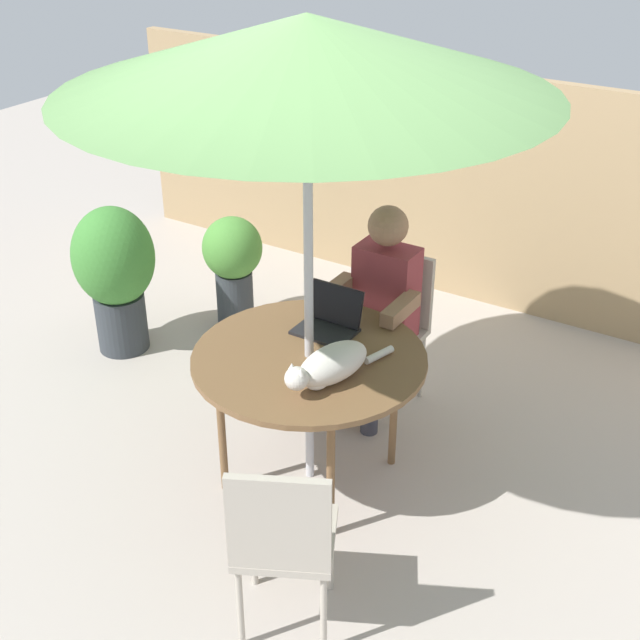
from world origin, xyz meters
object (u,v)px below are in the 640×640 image
Objects in this scene: patio_table at (309,365)px; laptop at (330,317)px; potted_plant_near_fence at (115,269)px; potted_plant_by_chair at (233,262)px; chair_empty at (283,536)px; person_seated at (380,302)px; chair_occupied at (392,317)px; cat at (329,366)px; patio_umbrella at (307,54)px.

patio_table is 3.83× the size of laptop.
potted_plant_near_fence is 0.78m from potted_plant_by_chair.
laptop is at bearing 113.01° from chair_empty.
potted_plant_by_chair is at bearing 164.01° from person_seated.
laptop reaches higher than chair_occupied.
chair_empty is 2.68m from potted_plant_by_chair.
potted_plant_near_fence is at bearing -124.34° from potted_plant_by_chair.
potted_plant_near_fence reaches higher than laptop.
laptop is 0.48× the size of cat.
person_seated reaches higher than potted_plant_near_fence.
patio_table is at bearing 116.58° from chair_empty.
person_seated reaches higher than chair_occupied.
cat is 2.05m from potted_plant_near_fence.
chair_occupied is 1.00× the size of chair_empty.
chair_empty is 1.71m from person_seated.
patio_table is 1.47× the size of potted_plant_by_chair.
potted_plant_by_chair is at bearing 139.91° from patio_umbrella.
cat reaches higher than patio_table.
patio_table is 1.04m from chair_empty.
laptop is 0.38× the size of potted_plant_by_chair.
person_seated reaches higher than potted_plant_by_chair.
cat is at bearing -78.96° from chair_occupied.
patio_umbrella is 1.37m from cat.
laptop is 1.72m from potted_plant_near_fence.
patio_table is at bearing -40.09° from potted_plant_by_chair.
patio_umbrella is at bearing 0.00° from patio_table.
person_seated is 4.15× the size of laptop.
patio_table is 0.92× the size of person_seated.
chair_occupied is 1.08m from cat.
patio_umbrella is at bearing 116.58° from chair_empty.
patio_umbrella reaches higher than chair_occupied.
potted_plant_by_chair is (-1.30, 1.10, -1.70)m from patio_umbrella.
person_seated reaches higher than laptop.
potted_plant_near_fence is at bearing -166.22° from chair_occupied.
potted_plant_near_fence is (-1.74, 0.45, -0.12)m from patio_table.
chair_empty is 2.59m from potted_plant_near_fence.
laptop is (-0.05, -0.44, 0.10)m from person_seated.
patio_umbrella is 1.86m from chair_occupied.
chair_occupied is 1.44× the size of cat.
patio_umbrella is at bearing -14.63° from potted_plant_near_fence.
potted_plant_by_chair is (-1.30, 1.10, -0.22)m from patio_table.
person_seated is at bearing -90.00° from chair_occupied.
cat is at bearing -35.08° from patio_table.
person_seated is 0.46m from laptop.
chair_empty is 1.44× the size of cat.
potted_plant_near_fence is (-1.74, 0.45, -1.60)m from patio_umbrella.
chair_empty is 1.33m from laptop.
chair_occupied is 1.79m from potted_plant_near_fence.
chair_empty is at bearing -63.42° from patio_umbrella.
chair_occupied is at bearing 90.00° from patio_table.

